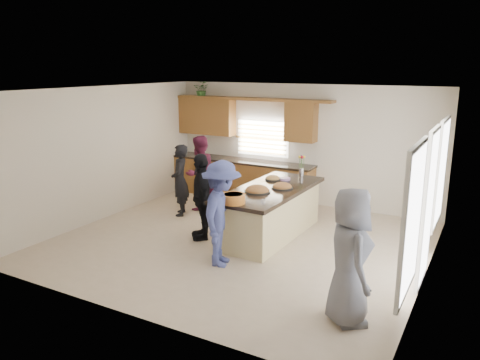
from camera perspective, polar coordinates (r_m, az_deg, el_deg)
The scene contains 18 objects.
floor at distance 8.82m, azimuth -0.08°, elevation -7.54°, with size 6.50×6.50×0.00m, color beige.
room_shell at distance 8.32m, azimuth -0.08°, elevation 4.74°, with size 6.52×6.02×2.81m.
back_cabinetry at distance 11.54m, azimuth 0.11°, elevation 2.34°, with size 4.08×0.66×2.46m.
right_wall_glazing at distance 7.34m, azimuth 21.98°, elevation -2.00°, with size 0.06×4.00×2.25m.
island at distance 9.01m, azimuth 3.67°, elevation -4.05°, with size 1.23×2.73×0.95m.
platter_front at distance 8.58m, azimuth 2.11°, elevation -1.29°, with size 0.49×0.49×0.20m.
platter_mid at distance 8.86m, azimuth 5.16°, elevation -0.84°, with size 0.41×0.41×0.16m.
platter_back at distance 9.51m, azimuth 4.01°, elevation 0.19°, with size 0.32×0.32×0.13m.
salad_bowl at distance 7.87m, azimuth -0.82°, elevation -2.22°, with size 0.41×0.41×0.16m.
clear_cup at distance 7.83m, azimuth 2.88°, elevation -2.68°, with size 0.07×0.07×0.09m, color white.
plate_stack at distance 9.51m, azimuth 5.50°, elevation 0.14°, with size 0.22×0.22×0.04m, color #BB8CCC.
flower_vase at distance 9.88m, azimuth 7.52°, elevation 1.90°, with size 0.14×0.14×0.43m.
potted_plant at distance 12.01m, azimuth -4.67°, elevation 10.93°, with size 0.39×0.33×0.43m, color #396B2A.
woman_left_back at distance 10.24m, azimuth -7.32°, elevation -0.02°, with size 0.57×0.37×1.56m, color black.
woman_left_mid at distance 10.60m, azimuth -4.96°, elevation 0.86°, with size 0.82×0.64×1.69m, color maroon.
woman_left_front at distance 8.80m, azimuth -4.70°, elevation -2.01°, with size 0.96×0.40×1.64m, color black.
woman_right_back at distance 7.59m, azimuth -2.26°, elevation -4.13°, with size 1.13×0.65×1.75m, color #3F488A.
woman_right_front at distance 6.08m, azimuth 13.22°, elevation -9.08°, with size 0.87×0.56×1.77m, color slate.
Camera 1 is at (3.97, -7.18, 3.22)m, focal length 35.00 mm.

